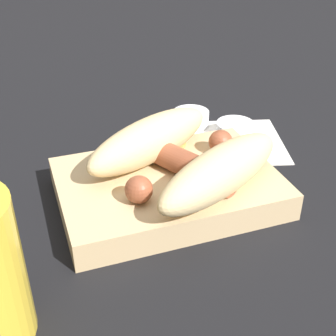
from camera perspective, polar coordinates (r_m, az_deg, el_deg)
ground_plane at (r=0.52m, az=0.00°, el=-3.82°), size 3.00×3.00×0.00m
food_tray at (r=0.52m, az=0.00°, el=-2.41°), size 0.24×0.16×0.03m
bread_roll at (r=0.50m, az=1.90°, el=1.66°), size 0.23×0.22×0.05m
sausage at (r=0.50m, az=1.86°, el=0.52°), size 0.15×0.13×0.03m
pickled_veggies at (r=0.57m, az=0.72°, el=3.04°), size 0.03×0.04×0.00m
napkin at (r=0.64m, az=8.11°, el=3.25°), size 0.16×0.16×0.00m
condiment_cup_near at (r=0.65m, az=8.15°, el=4.51°), size 0.05×0.05×0.02m
condiment_cup_far at (r=0.68m, az=2.80°, el=5.95°), size 0.05×0.05×0.02m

